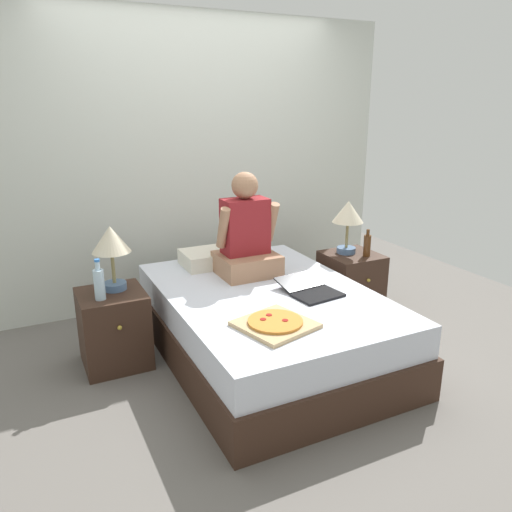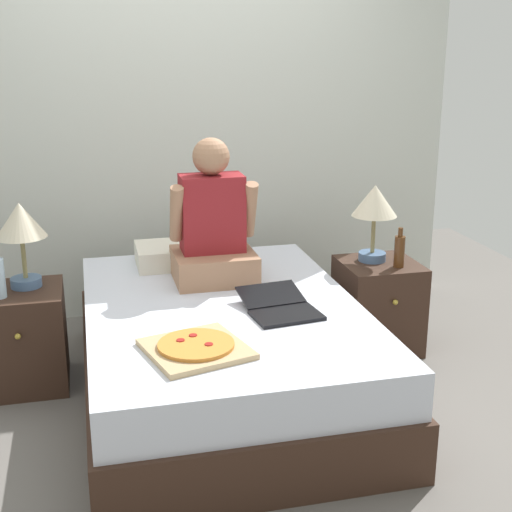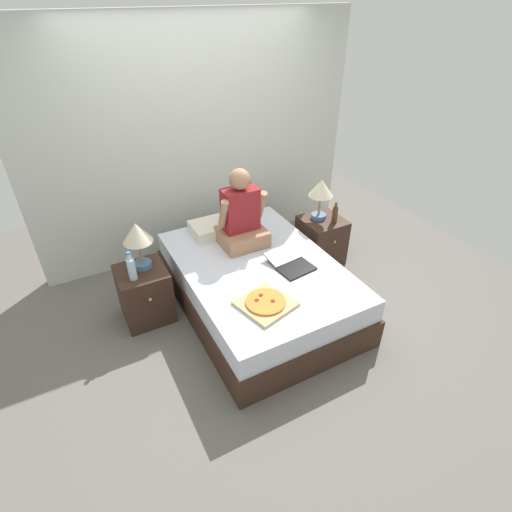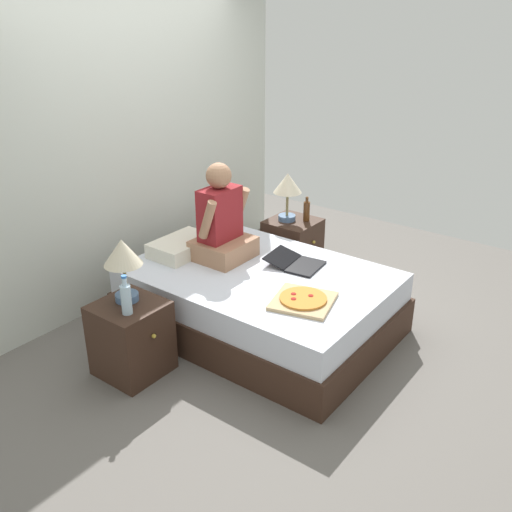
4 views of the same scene
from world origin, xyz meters
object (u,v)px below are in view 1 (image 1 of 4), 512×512
object	(u,v)px
beer_bottle	(367,245)
bed	(267,324)
lamp_on_right_nightstand	(348,216)
water_bottle	(99,283)
lamp_on_left_nightstand	(111,244)
laptop	(311,290)
person_seated	(246,237)
nightstand_left	(114,328)
pizza_box	(275,324)
nightstand_right	(351,283)

from	to	relation	value
beer_bottle	bed	bearing A→B (deg)	-166.21
lamp_on_right_nightstand	water_bottle	bearing A→B (deg)	-176.11
lamp_on_right_nightstand	beer_bottle	world-z (taller)	lamp_on_right_nightstand
bed	lamp_on_left_nightstand	size ratio (longest dim) A/B	4.43
laptop	person_seated	bearing A→B (deg)	111.30
nightstand_left	lamp_on_left_nightstand	size ratio (longest dim) A/B	1.19
water_bottle	laptop	size ratio (longest dim) A/B	0.61
nightstand_left	laptop	world-z (taller)	laptop
nightstand_left	beer_bottle	size ratio (longest dim) A/B	2.32
nightstand_left	beer_bottle	distance (m)	2.12
lamp_on_left_nightstand	beer_bottle	size ratio (longest dim) A/B	1.96
bed	nightstand_left	xyz separation A→B (m)	(-1.01, 0.36, 0.02)
lamp_on_left_nightstand	pizza_box	size ratio (longest dim) A/B	0.92
bed	nightstand_right	distance (m)	1.07
bed	nightstand_left	world-z (taller)	nightstand_left
pizza_box	water_bottle	bearing A→B (deg)	136.91
nightstand_left	beer_bottle	bearing A→B (deg)	-2.75
lamp_on_left_nightstand	water_bottle	world-z (taller)	lamp_on_left_nightstand
nightstand_right	beer_bottle	world-z (taller)	beer_bottle
nightstand_left	laptop	distance (m)	1.40
bed	pizza_box	world-z (taller)	pizza_box
bed	lamp_on_right_nightstand	size ratio (longest dim) A/B	4.43
water_bottle	person_seated	bearing A→B (deg)	6.62
bed	lamp_on_left_nightstand	distance (m)	1.22
bed	lamp_on_left_nightstand	xyz separation A→B (m)	(-0.97, 0.41, 0.61)
nightstand_right	bed	bearing A→B (deg)	-160.10
bed	beer_bottle	world-z (taller)	beer_bottle
nightstand_left	nightstand_right	world-z (taller)	same
water_bottle	beer_bottle	distance (m)	2.16
nightstand_left	person_seated	size ratio (longest dim) A/B	0.69
water_bottle	nightstand_right	bearing A→B (deg)	2.46
water_bottle	lamp_on_left_nightstand	bearing A→B (deg)	49.40
laptop	bed	bearing A→B (deg)	145.24
lamp_on_right_nightstand	nightstand_left	bearing A→B (deg)	-178.55
laptop	pizza_box	world-z (taller)	laptop
water_bottle	laptop	world-z (taller)	water_bottle
water_bottle	lamp_on_right_nightstand	xyz separation A→B (m)	(2.06, 0.14, 0.22)
lamp_on_left_nightstand	person_seated	bearing A→B (deg)	-0.60
beer_bottle	laptop	size ratio (longest dim) A/B	0.51
water_bottle	beer_bottle	xyz separation A→B (m)	(2.16, -0.01, -0.02)
lamp_on_right_nightstand	pizza_box	size ratio (longest dim) A/B	0.92
lamp_on_right_nightstand	laptop	distance (m)	0.99
water_bottle	bed	bearing A→B (deg)	-14.17
water_bottle	beer_bottle	world-z (taller)	water_bottle
nightstand_left	person_seated	bearing A→B (deg)	2.19
bed	lamp_on_left_nightstand	world-z (taller)	lamp_on_left_nightstand
water_bottle	laptop	distance (m)	1.42
water_bottle	pizza_box	world-z (taller)	water_bottle
beer_bottle	laptop	bearing A→B (deg)	-151.66
bed	person_seated	distance (m)	0.68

